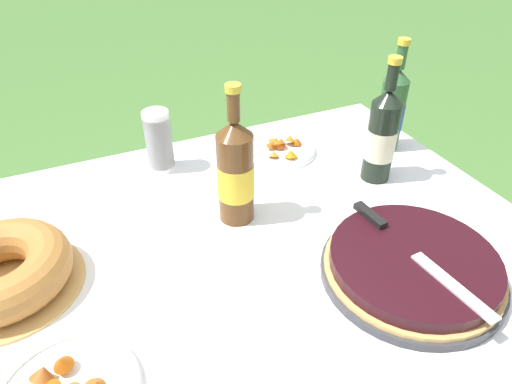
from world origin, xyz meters
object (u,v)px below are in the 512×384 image
Objects in this scene: cider_bottle_amber at (236,172)px; berry_tart at (412,266)px; juice_bottle_red at (382,136)px; cider_bottle_green at (391,109)px; cup_stack at (160,141)px; snack_plate_near at (281,149)px; bundt_cake at (1,271)px; serving_knife at (405,245)px.

berry_tart is at bearing -52.83° from cider_bottle_amber.
cider_bottle_amber is 1.01× the size of juice_bottle_red.
cider_bottle_green is 0.98× the size of juice_bottle_red.
cider_bottle_amber is at bearing -69.88° from cup_stack.
snack_plate_near is at bearing 161.35° from cider_bottle_green.
bundt_cake is 0.93m from juice_bottle_red.
snack_plate_near is at bearing 91.67° from berry_tart.
bundt_cake is 1.43× the size of snack_plate_near.
cider_bottle_amber is (-0.54, -0.13, 0.00)m from cider_bottle_green.
juice_bottle_red is (0.52, -0.28, 0.04)m from cup_stack.
serving_knife is 1.11× the size of cider_bottle_amber.
serving_knife is 0.69m from cup_stack.
juice_bottle_red is at bearing -52.34° from snack_plate_near.
cider_bottle_green is at bearing 8.13° from bundt_cake.
bundt_cake is at bearing -142.59° from cup_stack.
cider_bottle_green is at bearing -13.93° from cup_stack.
snack_plate_near is (0.34, -0.06, -0.08)m from cup_stack.
juice_bottle_red is at bearing 148.12° from serving_knife.
cider_bottle_amber reaches higher than cider_bottle_green.
berry_tart is 0.39m from juice_bottle_red.
cider_bottle_amber is 0.41m from juice_bottle_red.
berry_tart is 0.72m from cup_stack.
cider_bottle_green is 0.34m from snack_plate_near.
snack_plate_near is (0.75, 0.25, -0.03)m from bundt_cake.
berry_tart is 0.43m from cider_bottle_amber.
bundt_cake is at bearing -177.55° from cider_bottle_amber.
cup_stack is 0.84× the size of snack_plate_near.
bundt_cake is 0.92× the size of cider_bottle_green.
berry_tart is 0.83m from bundt_cake.
snack_plate_near is (-0.01, 0.54, -0.05)m from serving_knife.
cider_bottle_green is (1.05, 0.15, 0.08)m from bundt_cake.
cup_stack reaches higher than bundt_cake.
cup_stack is at bearing 110.12° from cider_bottle_amber.
juice_bottle_red is at bearing 64.98° from berry_tart.
juice_bottle_red is at bearing -28.77° from cup_stack.
cider_bottle_amber reaches higher than cup_stack.
bundt_cake reaches higher than serving_knife.
snack_plate_near is (-0.17, 0.23, -0.12)m from juice_bottle_red.
bundt_cake is at bearing -114.85° from serving_knife.
serving_knife is 1.12× the size of juice_bottle_red.
cup_stack is 0.52× the size of cider_bottle_amber.
cider_bottle_amber reaches higher than berry_tart.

